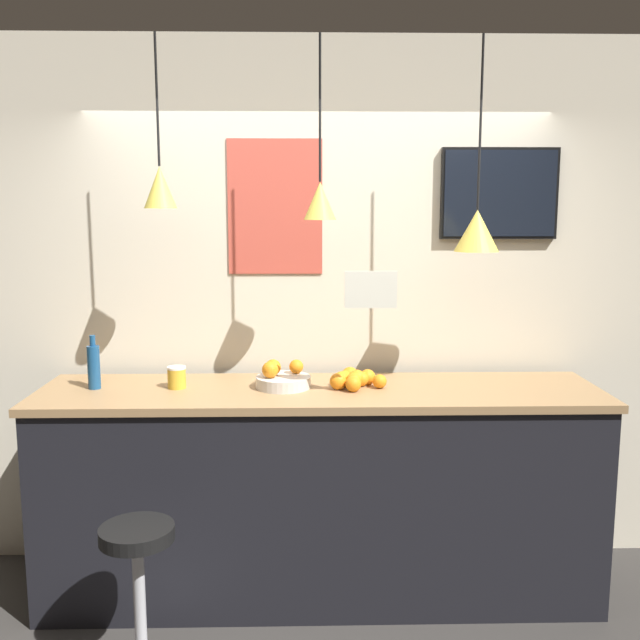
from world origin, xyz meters
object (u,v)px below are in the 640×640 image
Objects in this scene: bar_stool at (139,591)px; juice_bottle at (94,366)px; fruit_bowl at (282,378)px; spread_jar at (177,377)px; mounted_tv at (499,194)px.

juice_bottle reaches higher than bar_stool.
fruit_bowl is at bearing 0.21° from juice_bottle.
spread_jar is 0.17× the size of mounted_tv.
spread_jar reaches higher than bar_stool.
juice_bottle is 0.42m from spread_jar.
fruit_bowl is (0.58, 0.75, 0.72)m from bar_stool.
bar_stool is at bearing -93.70° from spread_jar.
bar_stool is at bearing -147.45° from mounted_tv.
juice_bottle is (-0.36, 0.74, 0.79)m from bar_stool.
fruit_bowl is at bearing 52.30° from bar_stool.
juice_bottle is 2.31m from mounted_tv.
spread_jar is 1.97m from mounted_tv.
bar_stool is 1.04m from spread_jar.
bar_stool is 1.19m from fruit_bowl.
juice_bottle is (-0.94, -0.00, 0.07)m from fruit_bowl.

